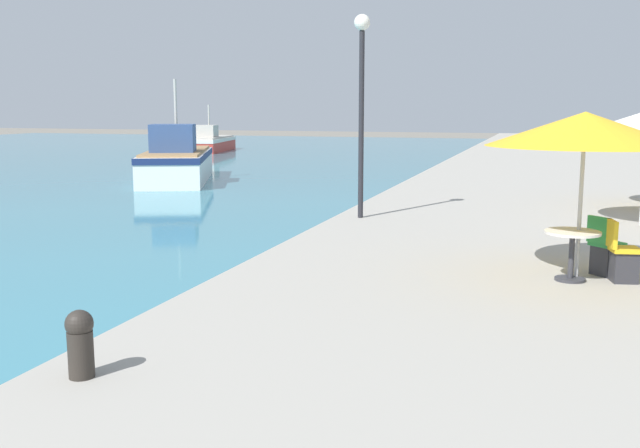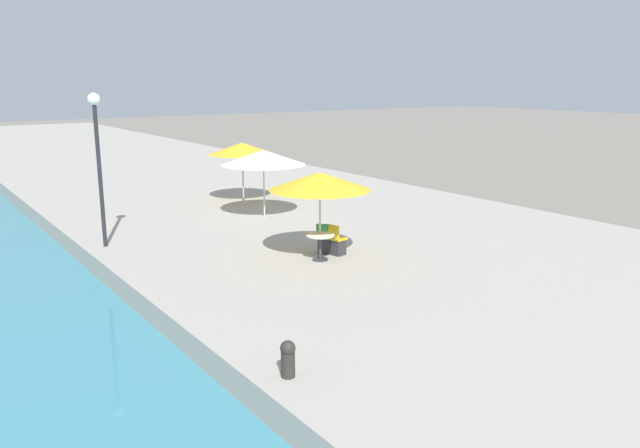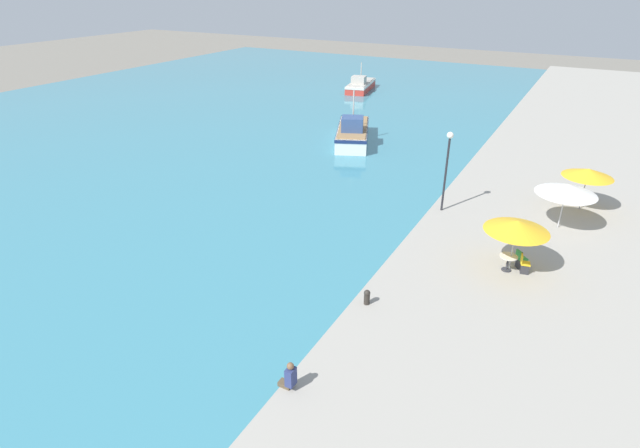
# 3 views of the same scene
# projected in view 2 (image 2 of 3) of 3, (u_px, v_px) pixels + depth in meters

# --- Properties ---
(quay_promenade) EXTENTS (16.00, 90.00, 0.61)m
(quay_promenade) POSITION_uv_depth(u_px,v_px,m) (172.00, 180.00, 33.45)
(quay_promenade) COLOR #A39E93
(quay_promenade) RESTS_ON ground_plane
(cafe_umbrella_pink) EXTENTS (2.81, 2.81, 2.46)m
(cafe_umbrella_pink) POSITION_uv_depth(u_px,v_px,m) (320.00, 181.00, 17.08)
(cafe_umbrella_pink) COLOR #B7B7B7
(cafe_umbrella_pink) RESTS_ON quay_promenade
(cafe_umbrella_white) EXTENTS (3.05, 3.05, 2.46)m
(cafe_umbrella_white) POSITION_uv_depth(u_px,v_px,m) (263.00, 157.00, 22.45)
(cafe_umbrella_white) COLOR #B7B7B7
(cafe_umbrella_white) RESTS_ON quay_promenade
(cafe_umbrella_striped) EXTENTS (2.71, 2.71, 2.42)m
(cafe_umbrella_striped) POSITION_uv_depth(u_px,v_px,m) (242.00, 149.00, 25.42)
(cafe_umbrella_striped) COLOR #B7B7B7
(cafe_umbrella_striped) RESTS_ON quay_promenade
(cafe_table) EXTENTS (0.80, 0.80, 0.74)m
(cafe_table) POSITION_uv_depth(u_px,v_px,m) (320.00, 242.00, 17.30)
(cafe_table) COLOR #333338
(cafe_table) RESTS_ON quay_promenade
(cafe_chair_left) EXTENTS (0.59, 0.59, 0.91)m
(cafe_chair_left) POSITION_uv_depth(u_px,v_px,m) (324.00, 242.00, 18.04)
(cafe_chair_left) COLOR #2D2D33
(cafe_chair_left) RESTS_ON quay_promenade
(cafe_chair_right) EXTENTS (0.50, 0.48, 0.91)m
(cafe_chair_right) POSITION_uv_depth(u_px,v_px,m) (337.00, 244.00, 17.86)
(cafe_chair_right) COLOR #2D2D33
(cafe_chair_right) RESTS_ON quay_promenade
(mooring_bollard) EXTENTS (0.26, 0.26, 0.65)m
(mooring_bollard) POSITION_uv_depth(u_px,v_px,m) (288.00, 358.00, 10.50)
(mooring_bollard) COLOR #2D2823
(mooring_bollard) RESTS_ON quay_promenade
(lamppost) EXTENTS (0.36, 0.36, 4.56)m
(lamppost) POSITION_uv_depth(u_px,v_px,m) (97.00, 144.00, 18.17)
(lamppost) COLOR #232328
(lamppost) RESTS_ON quay_promenade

